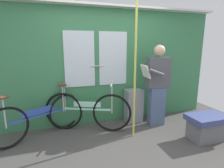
# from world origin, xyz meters

# --- Properties ---
(ground_plane) EXTENTS (5.94, 3.94, 0.04)m
(ground_plane) POSITION_xyz_m (0.00, 0.00, -0.02)
(ground_plane) COLOR #474442
(train_door_wall) EXTENTS (4.94, 0.28, 2.42)m
(train_door_wall) POSITION_xyz_m (-0.01, 1.16, 1.26)
(train_door_wall) COLOR #387A4C
(train_door_wall) RESTS_ON ground_plane
(bicycle_near_door) EXTENTS (1.59, 0.89, 0.92)m
(bicycle_near_door) POSITION_xyz_m (-1.36, 0.79, 0.38)
(bicycle_near_door) COLOR black
(bicycle_near_door) RESTS_ON ground_plane
(bicycle_leaning_behind) EXTENTS (1.60, 0.75, 0.97)m
(bicycle_leaning_behind) POSITION_xyz_m (-0.48, 0.81, 0.40)
(bicycle_leaning_behind) COLOR black
(bicycle_leaning_behind) RESTS_ON ground_plane
(passenger_reading_newspaper) EXTENTS (0.59, 0.51, 1.67)m
(passenger_reading_newspaper) POSITION_xyz_m (0.95, 0.65, 0.88)
(passenger_reading_newspaper) COLOR slate
(passenger_reading_newspaper) RESTS_ON ground_plane
(trash_bin_by_wall) EXTENTS (0.36, 0.28, 0.72)m
(trash_bin_by_wall) POSITION_xyz_m (0.57, 0.95, 0.36)
(trash_bin_by_wall) COLOR gray
(trash_bin_by_wall) RESTS_ON ground_plane
(handrail_pole) EXTENTS (0.04, 0.04, 2.38)m
(handrail_pole) POSITION_xyz_m (0.30, 0.33, 1.19)
(handrail_pole) COLOR #C6C14C
(handrail_pole) RESTS_ON ground_plane
(bench_seat_corner) EXTENTS (0.70, 0.44, 0.45)m
(bench_seat_corner) POSITION_xyz_m (1.50, -0.17, 0.24)
(bench_seat_corner) COLOR #3D477F
(bench_seat_corner) RESTS_ON ground_plane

